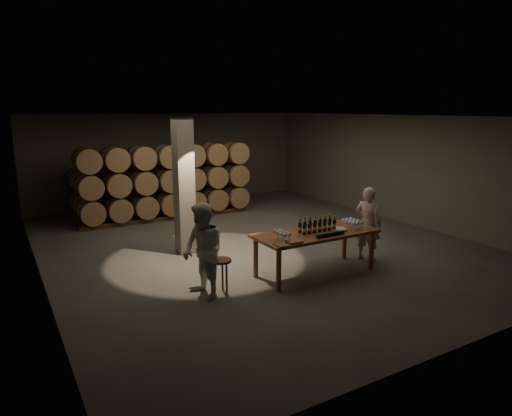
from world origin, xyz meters
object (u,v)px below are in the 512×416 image
person_man (368,224)px  notebook_near (294,242)px  bottle_cluster (317,226)px  stool (221,265)px  person_woman (203,251)px  tasting_table (315,237)px  plate (339,229)px

person_man → notebook_near: bearing=80.0°
bottle_cluster → stool: bottle_cluster is taller
bottle_cluster → person_man: 1.52m
notebook_near → stool: 1.45m
notebook_near → person_woman: 1.74m
notebook_near → person_man: person_man is taller
tasting_table → person_man: bearing=4.7°
person_man → person_woman: (-4.08, -0.09, 0.03)m
plate → person_woman: size_ratio=0.18×
plate → person_woman: (-3.07, 0.12, -0.03)m
bottle_cluster → person_man: (1.51, 0.09, -0.16)m
stool → person_woman: size_ratio=0.37×
person_woman → bottle_cluster: bearing=81.6°
bottle_cluster → person_woman: person_woman is taller
bottle_cluster → stool: 2.26m
tasting_table → notebook_near: notebook_near is taller
tasting_table → notebook_near: bearing=-154.0°
plate → stool: plate is taller
plate → stool: 2.74m
plate → stool: bearing=177.0°
tasting_table → person_man: size_ratio=1.54×
tasting_table → stool: bearing=178.2°
notebook_near → stool: (-1.32, 0.47, -0.38)m
tasting_table → notebook_near: size_ratio=9.72×
bottle_cluster → plate: 0.52m
plate → person_woman: bearing=177.8°
notebook_near → stool: size_ratio=0.41×
plate → notebook_near: notebook_near is taller
plate → bottle_cluster: bearing=167.7°
bottle_cluster → person_man: size_ratio=0.51×
stool → person_woman: person_woman is taller
person_man → person_woman: size_ratio=0.96×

